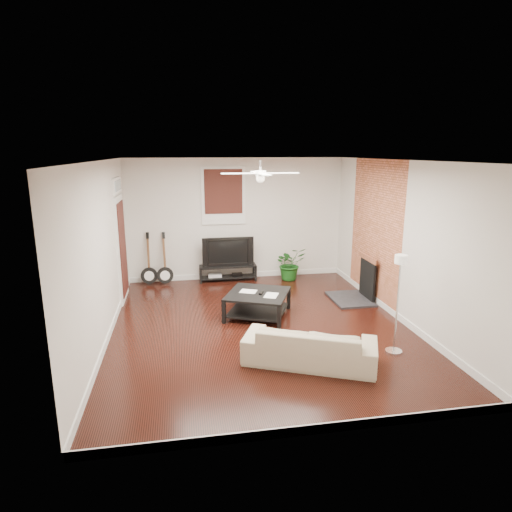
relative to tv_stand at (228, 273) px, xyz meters
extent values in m
cube|color=black|center=(0.25, -2.78, -0.18)|extent=(5.00, 6.00, 0.01)
cube|color=white|center=(0.25, -2.78, 2.62)|extent=(5.00, 6.00, 0.01)
cube|color=silver|center=(0.25, 0.22, 1.22)|extent=(5.00, 0.01, 2.80)
cube|color=silver|center=(0.25, -5.78, 1.22)|extent=(5.00, 0.01, 2.80)
cube|color=silver|center=(-2.25, -2.78, 1.22)|extent=(0.01, 6.00, 2.80)
cube|color=silver|center=(2.75, -2.78, 1.22)|extent=(0.01, 6.00, 2.80)
cube|color=#AA5B37|center=(2.73, -1.78, 1.22)|extent=(0.02, 2.20, 2.80)
cube|color=black|center=(2.45, -1.78, 0.28)|extent=(0.80, 1.10, 0.92)
cube|color=black|center=(-0.05, 0.19, 1.77)|extent=(1.00, 0.06, 1.30)
cube|color=white|center=(-2.21, -0.88, 1.07)|extent=(0.08, 1.00, 2.50)
cube|color=black|center=(0.00, 0.00, 0.00)|extent=(1.31, 0.35, 0.37)
imported|color=black|center=(0.00, 0.02, 0.52)|extent=(1.17, 0.15, 0.68)
cube|color=black|center=(0.29, -2.29, 0.04)|extent=(1.38, 1.38, 0.44)
imported|color=tan|center=(0.70, -4.21, 0.09)|extent=(1.99, 1.41, 0.54)
imported|color=#175217|center=(1.44, -0.16, 0.20)|extent=(0.80, 0.73, 0.77)
camera|label=1|loc=(-1.03, -9.64, 2.76)|focal=30.35mm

